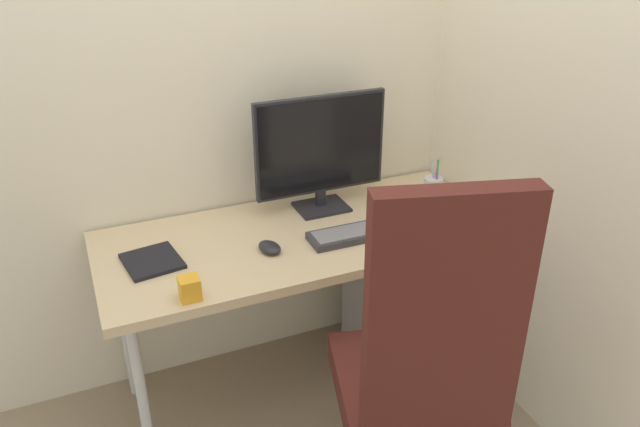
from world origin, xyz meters
The scene contains 12 objects.
ground_plane centered at (0.00, 0.00, 0.00)m, with size 8.00×8.00×0.00m, color gray.
wall_back centered at (0.00, 0.35, 1.40)m, with size 2.73×0.04×2.80m, color beige.
wall_side_right centered at (0.78, -0.18, 1.40)m, with size 0.04×1.87×2.80m, color beige.
desk centered at (0.00, 0.00, 0.68)m, with size 1.50×0.64×0.74m.
office_chair centered at (0.09, -0.73, 0.64)m, with size 0.58×0.62×1.26m.
filing_cabinet centered at (0.45, -0.02, 0.32)m, with size 0.36×0.47×0.64m.
monitor centered at (0.15, 0.17, 0.99)m, with size 0.53×0.16×0.46m.
keyboard centered at (0.18, -0.11, 0.75)m, with size 0.38×0.13×0.03m.
mouse centered at (-0.16, -0.08, 0.75)m, with size 0.07×0.10×0.03m, color black.
pen_holder centered at (0.61, 0.07, 0.78)m, with size 0.08×0.08×0.18m.
notebook centered at (-0.55, 0.00, 0.74)m, with size 0.18×0.19×0.01m, color black.
desk_clamp_accessory centered at (-0.48, -0.26, 0.77)m, with size 0.06×0.06×0.07m, color orange.
Camera 1 is at (-0.75, -1.91, 1.85)m, focal length 35.04 mm.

